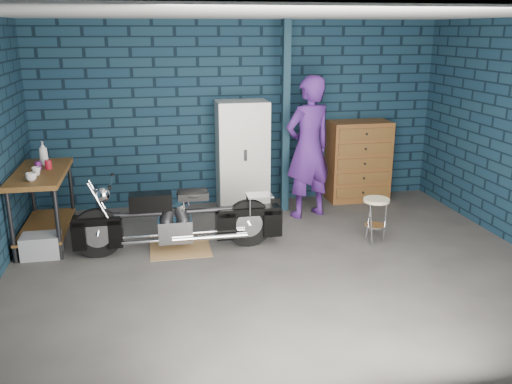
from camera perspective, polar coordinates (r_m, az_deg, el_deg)
ground at (r=6.15m, az=2.39°, el=-7.85°), size 6.00×6.00×0.00m
room_walls at (r=6.17m, az=1.40°, el=10.63°), size 6.02×5.01×2.71m
support_post at (r=7.72m, az=3.14°, el=7.70°), size 0.10×0.10×2.70m
workbench at (r=7.20m, az=-21.42°, el=-1.45°), size 0.60×1.40×0.91m
drip_mat at (r=6.64m, az=-7.95°, el=-6.08°), size 0.72×0.54×0.01m
motorcycle at (r=6.47m, az=-8.11°, el=-2.33°), size 2.10×0.57×0.93m
person at (r=7.54m, az=5.53°, el=4.65°), size 0.84×0.69×1.98m
storage_bin at (r=6.84m, az=-21.66°, el=-5.28°), size 0.43×0.31×0.27m
locker at (r=7.98m, az=-1.44°, el=3.92°), size 0.74×0.53×1.58m
tool_chest at (r=8.50m, az=10.72°, el=3.22°), size 0.92×0.51×1.23m
shop_stool at (r=6.85m, az=12.42°, el=-3.01°), size 0.39×0.39×0.58m
cup_a at (r=6.64m, az=-22.60°, el=1.47°), size 0.16×0.16×0.10m
cup_b at (r=6.89m, az=-22.12°, el=2.04°), size 0.11×0.11×0.10m
mug_purple at (r=7.15m, az=-21.96°, el=2.59°), size 0.09×0.09×0.10m
mug_red at (r=7.13m, az=-21.03°, el=2.71°), size 0.09×0.09×0.11m
bottle at (r=7.39m, az=-21.49°, el=3.86°), size 0.15×0.15×0.30m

